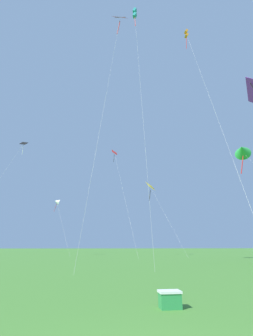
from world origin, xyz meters
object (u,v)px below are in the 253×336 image
(kite_yellow_diamond, at_px, (151,190))
(kite_pink_low, at_px, (119,25))
(kite_red_high, at_px, (115,157))
(kite_teal_box, at_px, (135,15))
(kite_orange_box, at_px, (187,36))
(picnic_cooler, at_px, (170,299))
(kite_black_large, at_px, (21,149))
(kite_white_distant, at_px, (57,202))
(kite_green_small, at_px, (242,150))

(kite_yellow_diamond, distance_m, kite_pink_low, 28.85)
(kite_red_high, height_order, kite_teal_box, kite_teal_box)
(kite_orange_box, xyz_separation_m, picnic_cooler, (-8.48, -15.10, -27.06))
(kite_yellow_diamond, distance_m, picnic_cooler, 39.78)
(kite_black_large, xyz_separation_m, kite_white_distant, (6.24, 5.52, -8.51))
(kite_yellow_diamond, xyz_separation_m, kite_teal_box, (-6.59, -23.43, 15.78))
(kite_yellow_diamond, height_order, kite_teal_box, kite_teal_box)
(kite_orange_box, relative_size, kite_green_small, 2.09)
(kite_pink_low, height_order, kite_red_high, kite_pink_low)
(kite_orange_box, height_order, kite_white_distant, kite_orange_box)
(kite_teal_box, xyz_separation_m, picnic_cooler, (-1.49, -13.65, -27.72))
(kite_orange_box, bearing_deg, kite_green_small, 18.37)
(kite_white_distant, bearing_deg, kite_black_large, -138.52)
(kite_pink_low, relative_size, picnic_cooler, 45.21)
(kite_pink_low, height_order, kite_white_distant, kite_pink_low)
(kite_white_distant, bearing_deg, kite_pink_low, -70.45)
(kite_red_high, bearing_deg, kite_teal_box, -87.69)
(kite_black_large, height_order, picnic_cooler, kite_black_large)
(kite_black_large, height_order, kite_green_small, kite_black_large)
(kite_orange_box, bearing_deg, kite_red_high, 113.59)
(kite_orange_box, bearing_deg, kite_teal_box, -168.29)
(kite_black_large, relative_size, kite_red_high, 1.07)
(kite_green_small, bearing_deg, kite_black_large, 151.77)
(kite_orange_box, xyz_separation_m, kite_pink_low, (-9.01, -2.37, -2.27))
(kite_red_high, distance_m, kite_teal_box, 22.16)
(kite_black_large, bearing_deg, kite_red_high, -3.75)
(kite_yellow_diamond, bearing_deg, kite_pink_low, -109.46)
(kite_pink_low, bearing_deg, kite_red_high, 86.49)
(kite_orange_box, relative_size, kite_yellow_diamond, 2.08)
(kite_teal_box, distance_m, picnic_cooler, 30.93)
(kite_pink_low, xyz_separation_m, kite_red_high, (1.24, 20.17, -8.03))
(kite_red_high, bearing_deg, kite_yellow_diamond, 29.60)
(kite_pink_low, bearing_deg, kite_black_large, 126.53)
(kite_yellow_diamond, distance_m, kite_red_high, 9.75)
(kite_orange_box, distance_m, kite_green_small, 16.23)
(kite_red_high, relative_size, kite_teal_box, 0.64)
(kite_black_large, height_order, kite_white_distant, kite_black_large)
(kite_pink_low, xyz_separation_m, picnic_cooler, (0.52, -12.73, -24.79))
(kite_orange_box, xyz_separation_m, kite_black_large, (-24.77, 18.91, -8.96))
(picnic_cooler, bearing_deg, kite_yellow_diamond, 77.70)
(kite_yellow_diamond, bearing_deg, kite_red_high, -150.40)
(kite_pink_low, bearing_deg, picnic_cooler, -87.64)
(kite_pink_low, distance_m, kite_red_high, 21.74)
(kite_teal_box, bearing_deg, kite_red_high, 92.31)
(kite_green_small, relative_size, kite_white_distant, 1.30)
(kite_teal_box, bearing_deg, kite_orange_box, 11.71)
(kite_orange_box, relative_size, kite_white_distant, 2.72)
(kite_white_distant, xyz_separation_m, picnic_cooler, (10.04, -39.53, -9.59))
(kite_white_distant, height_order, picnic_cooler, kite_white_distant)
(kite_black_large, relative_size, picnic_cooler, 33.55)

